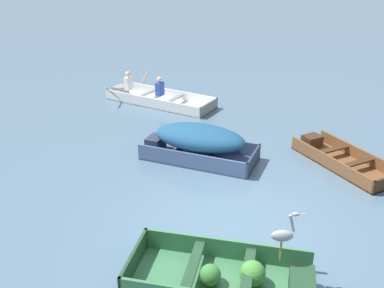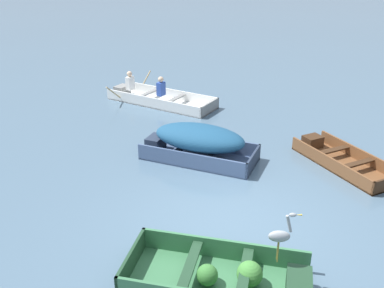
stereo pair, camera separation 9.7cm
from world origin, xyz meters
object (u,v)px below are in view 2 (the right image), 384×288
object	(u,v)px
skiff_slate_blue_mid_moored	(198,140)
heron_on_dinghy	(280,235)
rowboat_white_with_crew	(156,97)
skiff_wooden_brown_near_moored	(341,159)
dinghy_green_foreground	(228,278)

from	to	relation	value
skiff_slate_blue_mid_moored	heron_on_dinghy	size ratio (longest dim) A/B	3.52
rowboat_white_with_crew	skiff_slate_blue_mid_moored	bearing A→B (deg)	-71.26
skiff_wooden_brown_near_moored	rowboat_white_with_crew	size ratio (longest dim) A/B	0.74
dinghy_green_foreground	skiff_wooden_brown_near_moored	distance (m)	5.06
dinghy_green_foreground	heron_on_dinghy	distance (m)	1.05
heron_on_dinghy	rowboat_white_with_crew	bearing A→B (deg)	107.30
skiff_slate_blue_mid_moored	heron_on_dinghy	xyz separation A→B (m)	(1.20, -4.24, 0.40)
dinghy_green_foreground	skiff_wooden_brown_near_moored	bearing A→B (deg)	54.79
skiff_wooden_brown_near_moored	heron_on_dinghy	size ratio (longest dim) A/B	3.30
skiff_wooden_brown_near_moored	rowboat_white_with_crew	bearing A→B (deg)	137.48
dinghy_green_foreground	skiff_slate_blue_mid_moored	bearing A→B (deg)	96.13
heron_on_dinghy	skiff_wooden_brown_near_moored	bearing A→B (deg)	61.70
rowboat_white_with_crew	dinghy_green_foreground	bearing A→B (deg)	-77.48
dinghy_green_foreground	skiff_wooden_brown_near_moored	size ratio (longest dim) A/B	1.07
skiff_slate_blue_mid_moored	dinghy_green_foreground	bearing A→B (deg)	-83.87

